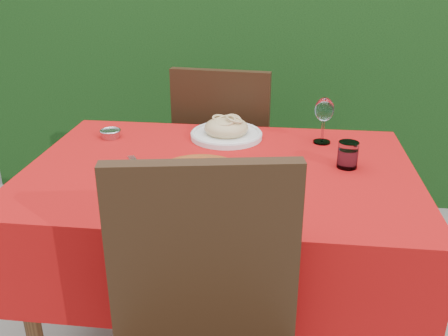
# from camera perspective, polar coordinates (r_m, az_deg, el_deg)

# --- Properties ---
(hedge) EXTENTS (3.20, 0.55, 1.78)m
(hedge) POSITION_cam_1_polar(r_m,az_deg,el_deg) (3.07, 3.30, 14.41)
(hedge) COLOR black
(hedge) RESTS_ON ground
(dining_table) EXTENTS (1.26, 0.86, 0.75)m
(dining_table) POSITION_cam_1_polar(r_m,az_deg,el_deg) (1.69, -0.47, -4.64)
(dining_table) COLOR #482D17
(dining_table) RESTS_ON ground
(chair_far) EXTENTS (0.46, 0.46, 0.95)m
(chair_far) POSITION_cam_1_polar(r_m,az_deg,el_deg) (2.32, 0.12, 1.89)
(chair_far) COLOR black
(chair_far) RESTS_ON ground
(pizza_plate) EXTENTS (0.31, 0.31, 0.06)m
(pizza_plate) POSITION_cam_1_polar(r_m,az_deg,el_deg) (1.50, -2.78, -1.02)
(pizza_plate) COLOR silver
(pizza_plate) RESTS_ON dining_table
(pasta_plate) EXTENTS (0.27, 0.27, 0.08)m
(pasta_plate) POSITION_cam_1_polar(r_m,az_deg,el_deg) (1.88, 0.27, 4.28)
(pasta_plate) COLOR silver
(pasta_plate) RESTS_ON dining_table
(water_glass) EXTENTS (0.07, 0.07, 0.09)m
(water_glass) POSITION_cam_1_polar(r_m,az_deg,el_deg) (1.66, 13.95, 1.34)
(water_glass) COLOR silver
(water_glass) RESTS_ON dining_table
(wine_glass) EXTENTS (0.07, 0.07, 0.17)m
(wine_glass) POSITION_cam_1_polar(r_m,az_deg,el_deg) (1.84, 11.38, 6.35)
(wine_glass) COLOR silver
(wine_glass) RESTS_ON dining_table
(fork) EXTENTS (0.12, 0.18, 0.01)m
(fork) POSITION_cam_1_polar(r_m,az_deg,el_deg) (1.64, -9.62, 0.11)
(fork) COLOR silver
(fork) RESTS_ON dining_table
(steel_ramekin) EXTENTS (0.07, 0.07, 0.03)m
(steel_ramekin) POSITION_cam_1_polar(r_m,az_deg,el_deg) (1.94, -12.83, 3.81)
(steel_ramekin) COLOR #B2B2B9
(steel_ramekin) RESTS_ON dining_table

